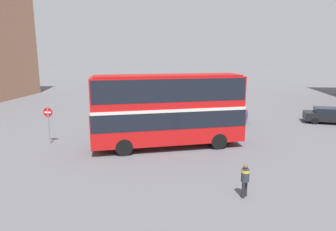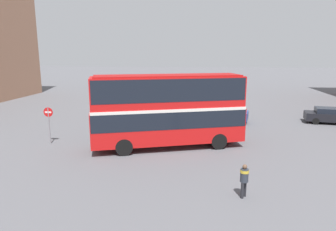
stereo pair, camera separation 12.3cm
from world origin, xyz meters
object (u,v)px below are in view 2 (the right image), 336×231
(parked_car_kerb_near, at_px, (124,103))
(double_decker_bus, at_px, (168,107))
(pedestrian_foreground, at_px, (244,177))
(parked_car_kerb_far, at_px, (330,116))
(no_entry_sign, at_px, (49,119))
(parked_car_side_street, at_px, (226,114))

(parked_car_kerb_near, bearing_deg, double_decker_bus, 127.18)
(pedestrian_foreground, relative_size, parked_car_kerb_near, 0.33)
(pedestrian_foreground, xyz_separation_m, parked_car_kerb_far, (9.83, 15.78, -0.22))
(double_decker_bus, xyz_separation_m, parked_car_kerb_near, (-6.69, 13.41, -2.12))
(double_decker_bus, relative_size, parked_car_kerb_far, 2.28)
(parked_car_kerb_far, bearing_deg, no_entry_sign, -148.80)
(double_decker_bus, height_order, no_entry_sign, double_decker_bus)
(parked_car_kerb_near, relative_size, no_entry_sign, 1.78)
(parked_car_kerb_far, bearing_deg, parked_car_side_street, -167.68)
(double_decker_bus, height_order, parked_car_side_street, double_decker_bus)
(no_entry_sign, bearing_deg, parked_car_kerb_near, 82.27)
(pedestrian_foreground, relative_size, parked_car_side_street, 0.36)
(pedestrian_foreground, distance_m, parked_car_kerb_far, 18.59)
(parked_car_kerb_far, bearing_deg, pedestrian_foreground, -112.43)
(pedestrian_foreground, xyz_separation_m, parked_car_kerb_near, (-10.92, 20.32, -0.22))
(double_decker_bus, bearing_deg, no_entry_sign, 162.45)
(parked_car_side_street, bearing_deg, parked_car_kerb_near, -11.69)
(pedestrian_foreground, bearing_deg, parked_car_kerb_near, -27.31)
(parked_car_kerb_near, bearing_deg, parked_car_side_street, 166.68)
(double_decker_bus, distance_m, parked_car_kerb_near, 15.14)
(parked_car_kerb_far, xyz_separation_m, no_entry_sign, (-22.59, -8.99, 1.06))
(parked_car_kerb_far, distance_m, parked_car_side_street, 9.51)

